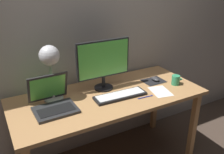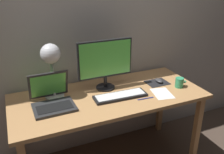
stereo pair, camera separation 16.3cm
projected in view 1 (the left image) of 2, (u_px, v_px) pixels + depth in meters
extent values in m
cube|color=#A8A099|center=(87.00, 20.00, 2.16)|extent=(4.80, 0.06, 2.60)
cube|color=tan|center=(108.00, 96.00, 2.06)|extent=(1.60, 0.70, 0.03)
cube|color=tan|center=(193.00, 126.00, 2.30)|extent=(0.05, 0.05, 0.71)
cube|color=tan|center=(17.00, 140.00, 2.12)|extent=(0.05, 0.05, 0.71)
cube|color=tan|center=(155.00, 100.00, 2.77)|extent=(0.05, 0.05, 0.71)
cylinder|color=black|center=(104.00, 88.00, 2.17)|extent=(0.16, 0.16, 0.01)
cylinder|color=black|center=(104.00, 82.00, 2.15)|extent=(0.03, 0.03, 0.10)
cube|color=black|center=(103.00, 59.00, 2.06)|extent=(0.48, 0.03, 0.32)
cube|color=#59C64C|center=(104.00, 59.00, 2.05)|extent=(0.45, 0.00, 0.30)
cube|color=black|center=(120.00, 96.00, 2.02)|extent=(0.45, 0.16, 0.02)
cube|color=silver|center=(120.00, 94.00, 2.02)|extent=(0.41, 0.13, 0.01)
cube|color=#28282B|center=(56.00, 110.00, 1.81)|extent=(0.31, 0.24, 0.02)
cube|color=black|center=(56.00, 110.00, 1.80)|extent=(0.26, 0.13, 0.00)
cube|color=#28282B|center=(48.00, 87.00, 1.89)|extent=(0.31, 0.09, 0.23)
cube|color=#59C64C|center=(48.00, 87.00, 1.89)|extent=(0.27, 0.08, 0.19)
cylinder|color=beige|center=(54.00, 98.00, 1.98)|extent=(0.16, 0.16, 0.01)
cylinder|color=silver|center=(52.00, 79.00, 1.92)|extent=(0.02, 0.02, 0.33)
sphere|color=silver|center=(49.00, 55.00, 1.84)|extent=(0.15, 0.15, 0.15)
sphere|color=#FFEAB2|center=(50.00, 61.00, 1.85)|extent=(0.05, 0.05, 0.05)
cube|color=black|center=(154.00, 81.00, 2.31)|extent=(0.20, 0.16, 0.00)
ellipsoid|color=#38383A|center=(155.00, 79.00, 2.31)|extent=(0.06, 0.10, 0.03)
cylinder|color=#339966|center=(176.00, 80.00, 2.23)|extent=(0.07, 0.07, 0.09)
torus|color=#339966|center=(180.00, 79.00, 2.25)|extent=(0.05, 0.05, 0.01)
cube|color=white|center=(160.00, 91.00, 2.11)|extent=(0.19, 0.24, 0.00)
cylinder|color=#2633A5|center=(145.00, 97.00, 2.01)|extent=(0.14, 0.02, 0.01)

